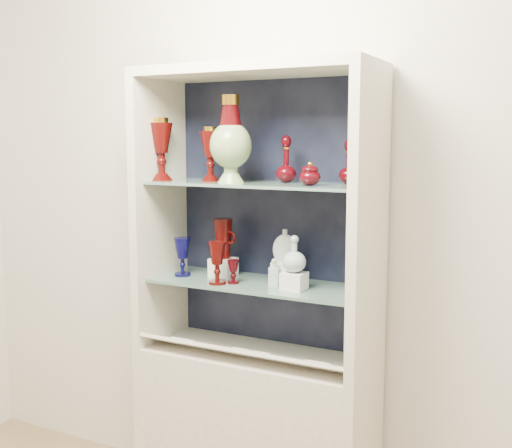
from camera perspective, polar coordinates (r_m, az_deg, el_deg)
The scene contains 31 objects.
wall_back at distance 2.82m, azimuth 2.05°, elevation 2.54°, with size 3.50×0.02×2.80m, color silver.
cabinet_base at distance 2.91m, azimuth 0.00°, elevation -18.36°, with size 1.00×0.40×0.75m, color beige.
cabinet_back_panel at distance 2.81m, azimuth 1.78°, elevation 0.96°, with size 0.98×0.02×1.15m, color black.
cabinet_side_left at distance 2.89m, azimuth -8.49°, elevation 1.07°, with size 0.04×0.40×1.15m, color beige.
cabinet_side_right at distance 2.46m, azimuth 10.00°, elevation -0.10°, with size 0.04×0.40×1.15m, color beige.
cabinet_top_cap at distance 2.63m, azimuth 0.00°, elevation 13.51°, with size 1.00×0.40×0.04m, color beige.
shelf_lower at distance 2.70m, azimuth 0.20°, elevation -5.34°, with size 0.92×0.34×0.01m, color slate.
shelf_upper at distance 2.64m, azimuth 0.20°, elevation 3.58°, with size 0.92×0.34×0.01m, color slate.
label_ledge at distance 2.67m, azimuth -1.11°, elevation -11.43°, with size 0.92×0.18×0.01m, color beige.
label_card_0 at distance 2.62m, azimuth 0.56°, elevation -11.40°, with size 0.10×0.07×0.00m, color white.
label_card_1 at distance 2.53m, azimuth 5.77°, elevation -12.20°, with size 0.10×0.07×0.00m, color white.
label_card_2 at distance 2.80m, azimuth -6.26°, elevation -10.22°, with size 0.10×0.07×0.00m, color white.
label_card_3 at distance 2.65m, azimuth -0.79°, elevation -11.18°, with size 0.10×0.07×0.00m, color white.
pedestal_lamp_left at distance 2.81m, azimuth -8.42°, elevation 6.60°, with size 0.10×0.10×0.27m, color #440806, non-canonical shape.
pedestal_lamp_right at distance 2.73m, azimuth -4.08°, elevation 6.23°, with size 0.09×0.09×0.23m, color #440806, non-canonical shape.
enamel_urn at distance 2.63m, azimuth -2.27°, elevation 7.54°, with size 0.17×0.17×0.35m, color #0C4E20, non-canonical shape.
ruby_decanter_a at distance 2.63m, azimuth 2.70°, elevation 6.05°, with size 0.08×0.08×0.22m, color #450208, non-canonical shape.
ruby_decanter_b at distance 2.58m, azimuth 8.27°, elevation 5.62°, with size 0.08×0.08×0.19m, color #450208, non-canonical shape.
lidded_bowl at distance 2.48m, azimuth 4.82°, elevation 4.52°, with size 0.08×0.08×0.09m, color #450208, non-canonical shape.
cobalt_goblet at distance 2.83m, azimuth -6.57°, elevation -2.92°, with size 0.07×0.07×0.17m, color #0A0843, non-canonical shape.
ruby_goblet_tall at distance 2.66m, azimuth -3.48°, elevation -3.47°, with size 0.07×0.07×0.18m, color #440806, non-canonical shape.
ruby_goblet_small at distance 2.68m, azimuth -2.04°, elevation -4.26°, with size 0.05×0.05×0.10m, color #450208, non-canonical shape.
riser_ruby_pitcher at distance 2.82m, azimuth -2.93°, elevation -3.84°, with size 0.10×0.10×0.08m, color silver.
ruby_pitcher at distance 2.80m, azimuth -2.95°, elevation -1.29°, with size 0.13×0.08×0.17m, color #440806, non-canonical shape.
clear_square_bottle at distance 2.62m, azimuth 1.62°, elevation -4.32°, with size 0.04×0.04×0.12m, color #99A9AF, non-canonical shape.
riser_flat_flask at distance 2.69m, azimuth 2.57°, elevation -4.31°, with size 0.09×0.09×0.09m, color silver.
flat_flask at distance 2.66m, azimuth 2.58°, elevation -1.88°, with size 0.10×0.04×0.14m, color #AAB7BE, non-canonical shape.
riser_clear_round_decanter at distance 2.57m, azimuth 3.40°, elevation -5.09°, with size 0.09×0.09×0.07m, color silver.
clear_round_decanter at distance 2.55m, azimuth 3.42°, elevation -2.75°, with size 0.10×0.10×0.14m, color #99A9AF, non-canonical shape.
riser_cameo_medallion at distance 2.57m, azimuth 9.47°, elevation -4.85°, with size 0.08×0.08×0.10m, color silver.
cameo_medallion at distance 2.55m, azimuth 9.53°, elevation -2.23°, with size 0.12×0.04×0.14m, color black, non-canonical shape.
Camera 1 is at (1.20, -0.79, 1.65)m, focal length 45.00 mm.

